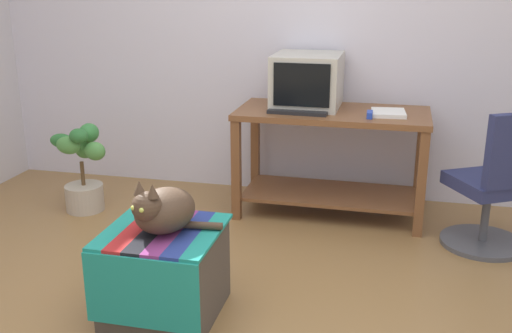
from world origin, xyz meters
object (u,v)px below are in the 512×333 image
object	(u,v)px
keyboard	(298,112)
stapler	(370,114)
potted_plant	(83,172)
office_chair	(495,190)
desk	(331,144)
ottoman_with_blanket	(164,272)
book	(388,113)
tv_monitor	(308,81)
cat	(163,210)

from	to	relation	value
keyboard	stapler	world-z (taller)	stapler
potted_plant	office_chair	size ratio (longest dim) A/B	0.71
keyboard	desk	bearing A→B (deg)	35.81
keyboard	ottoman_with_blanket	xyz separation A→B (m)	(-0.43, -1.40, -0.53)
keyboard	stapler	size ratio (longest dim) A/B	3.64
desk	stapler	size ratio (longest dim) A/B	11.92
book	ottoman_with_blanket	world-z (taller)	book
office_chair	stapler	size ratio (longest dim) A/B	8.09
tv_monitor	office_chair	bearing A→B (deg)	-20.89
desk	keyboard	bearing A→B (deg)	-146.55
ottoman_with_blanket	tv_monitor	bearing A→B (deg)	74.78
desk	potted_plant	xyz separation A→B (m)	(-1.73, -0.35, -0.22)
book	stapler	bearing A→B (deg)	-142.34
desk	book	world-z (taller)	book
tv_monitor	ottoman_with_blanket	world-z (taller)	tv_monitor
book	office_chair	distance (m)	0.83
tv_monitor	stapler	size ratio (longest dim) A/B	4.75
desk	office_chair	xyz separation A→B (m)	(1.04, -0.38, -0.12)
tv_monitor	keyboard	bearing A→B (deg)	-94.57
keyboard	ottoman_with_blanket	size ratio (longest dim) A/B	0.71
keyboard	stapler	distance (m)	0.47
office_chair	ottoman_with_blanket	bearing A→B (deg)	5.13
book	ottoman_with_blanket	size ratio (longest dim) A/B	0.43
desk	ottoman_with_blanket	bearing A→B (deg)	-112.09
potted_plant	book	bearing A→B (deg)	8.05
keyboard	book	xyz separation A→B (m)	(0.59, 0.09, 0.00)
desk	cat	bearing A→B (deg)	-111.33
ottoman_with_blanket	potted_plant	distance (m)	1.62
desk	tv_monitor	bearing A→B (deg)	152.01
ottoman_with_blanket	stapler	size ratio (longest dim) A/B	5.15
keyboard	potted_plant	world-z (taller)	keyboard
keyboard	cat	size ratio (longest dim) A/B	0.91
desk	ottoman_with_blanket	distance (m)	1.70
tv_monitor	stapler	bearing A→B (deg)	-29.78
cat	office_chair	world-z (taller)	office_chair
book	cat	distance (m)	1.82
book	stapler	xyz separation A→B (m)	(-0.12, -0.11, 0.01)
desk	office_chair	bearing A→B (deg)	-19.48
tv_monitor	ottoman_with_blanket	distance (m)	1.85
ottoman_with_blanket	cat	size ratio (longest dim) A/B	1.28
desk	office_chair	world-z (taller)	office_chair
ottoman_with_blanket	cat	xyz separation A→B (m)	(0.02, -0.02, 0.34)
cat	stapler	distance (m)	1.67
book	potted_plant	xyz separation A→B (m)	(-2.11, -0.30, -0.47)
stapler	keyboard	bearing A→B (deg)	176.53
ottoman_with_blanket	stapler	xyz separation A→B (m)	(0.90, 1.39, 0.54)
book	office_chair	bearing A→B (deg)	-30.96
tv_monitor	potted_plant	xyz separation A→B (m)	(-1.54, -0.45, -0.64)
desk	book	xyz separation A→B (m)	(0.37, -0.05, 0.25)
book	cat	world-z (taller)	book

